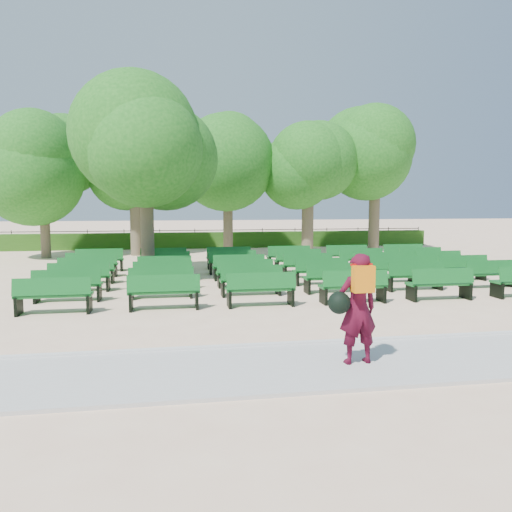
% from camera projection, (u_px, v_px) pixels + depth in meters
% --- Properties ---
extents(ground, '(120.00, 120.00, 0.00)m').
position_uv_depth(ground, '(252.00, 288.00, 15.15)').
color(ground, beige).
extents(paving, '(30.00, 2.20, 0.06)m').
position_uv_depth(paving, '(327.00, 365.00, 7.90)').
color(paving, '#B6B5B1').
rests_on(paving, ground).
extents(curb, '(30.00, 0.12, 0.10)m').
position_uv_depth(curb, '(308.00, 344.00, 9.03)').
color(curb, silver).
rests_on(curb, ground).
extents(hedge, '(26.00, 0.70, 0.90)m').
position_uv_depth(hedge, '(213.00, 240.00, 28.82)').
color(hedge, '#285616').
rests_on(hedge, ground).
extents(fence, '(26.00, 0.10, 1.02)m').
position_uv_depth(fence, '(212.00, 247.00, 29.26)').
color(fence, black).
rests_on(fence, ground).
extents(tree_line, '(21.80, 6.80, 7.04)m').
position_uv_depth(tree_line, '(219.00, 255.00, 24.95)').
color(tree_line, '#256F1D').
rests_on(tree_line, ground).
extents(bench_array, '(1.73, 0.54, 1.09)m').
position_uv_depth(bench_array, '(277.00, 279.00, 16.40)').
color(bench_array, '#105D1F').
rests_on(bench_array, ground).
extents(tree_among, '(4.93, 4.93, 6.58)m').
position_uv_depth(tree_among, '(146.00, 151.00, 16.80)').
color(tree_among, brown).
rests_on(tree_among, ground).
extents(person, '(0.84, 0.52, 1.75)m').
position_uv_depth(person, '(356.00, 307.00, 7.81)').
color(person, '#43091B').
rests_on(person, ground).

